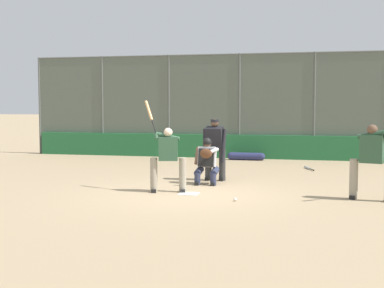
{
  "coord_description": "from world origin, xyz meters",
  "views": [
    {
      "loc": [
        -2.74,
        11.57,
        2.03
      ],
      "look_at": [
        0.15,
        -1.0,
        1.05
      ],
      "focal_mm": 50.0,
      "sensor_mm": 36.0,
      "label": 1
    }
  ],
  "objects": [
    {
      "name": "batter_on_deck",
      "position": [
        -3.92,
        -0.09,
        0.87
      ],
      "size": [
        0.88,
        0.84,
        2.17
      ],
      "rotation": [
        0.0,
        0.0,
        2.86
      ],
      "color": "gray",
      "rests_on": "ground_plane"
    },
    {
      "name": "bleachers_beyond",
      "position": [
        -1.34,
        -10.32,
        0.38
      ],
      "size": [
        11.39,
        1.95,
        1.16
      ],
      "color": "slate",
      "rests_on": "ground_plane"
    },
    {
      "name": "catcher_behind_plate",
      "position": [
        -0.11,
        -1.5,
        0.61
      ],
      "size": [
        0.61,
        0.71,
        1.17
      ],
      "rotation": [
        0.0,
        0.0,
        0.01
      ],
      "color": "#2D334C",
      "rests_on": "ground_plane"
    },
    {
      "name": "umpire_home",
      "position": [
        -0.19,
        -2.2,
        0.87
      ],
      "size": [
        0.66,
        0.45,
        1.63
      ],
      "rotation": [
        0.0,
        0.0,
        -0.12
      ],
      "color": "#333333",
      "rests_on": "ground_plane"
    },
    {
      "name": "padding_wall",
      "position": [
        0.0,
        -8.07,
        0.44
      ],
      "size": [
        15.95,
        0.18,
        0.87
      ],
      "primitive_type": "cube",
      "color": "#236638",
      "rests_on": "ground_plane"
    },
    {
      "name": "baseball_loose",
      "position": [
        -1.15,
        0.66,
        0.04
      ],
      "size": [
        0.07,
        0.07,
        0.07
      ],
      "primitive_type": "sphere",
      "color": "white",
      "rests_on": "ground_plane"
    },
    {
      "name": "spare_bat_near_backstop",
      "position": [
        -2.56,
        -5.28,
        0.03
      ],
      "size": [
        0.33,
        0.87,
        0.07
      ],
      "rotation": [
        0.0,
        0.0,
        5.03
      ],
      "color": "black",
      "rests_on": "ground_plane"
    },
    {
      "name": "batter_at_plate",
      "position": [
        0.53,
        -0.13,
        0.8
      ],
      "size": [
        1.07,
        0.58,
        2.1
      ],
      "rotation": [
        0.0,
        0.0,
        0.23
      ],
      "color": "gray",
      "rests_on": "ground_plane"
    },
    {
      "name": "ground_plane",
      "position": [
        0.0,
        0.0,
        0.0
      ],
      "size": [
        160.0,
        160.0,
        0.0
      ],
      "primitive_type": "plane",
      "color": "tan"
    },
    {
      "name": "backstop_fence",
      "position": [
        0.0,
        -8.17,
        2.03
      ],
      "size": [
        16.36,
        0.08,
        3.88
      ],
      "color": "#515651",
      "rests_on": "ground_plane"
    },
    {
      "name": "equipment_bag_dugout_side",
      "position": [
        -0.35,
        -7.48,
        0.14
      ],
      "size": [
        1.36,
        0.27,
        0.27
      ],
      "color": "navy",
      "rests_on": "ground_plane"
    },
    {
      "name": "home_plate_marker",
      "position": [
        0.0,
        0.0,
        0.01
      ],
      "size": [
        0.43,
        0.43,
        0.01
      ],
      "primitive_type": "cube",
      "color": "white",
      "rests_on": "ground_plane"
    }
  ]
}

